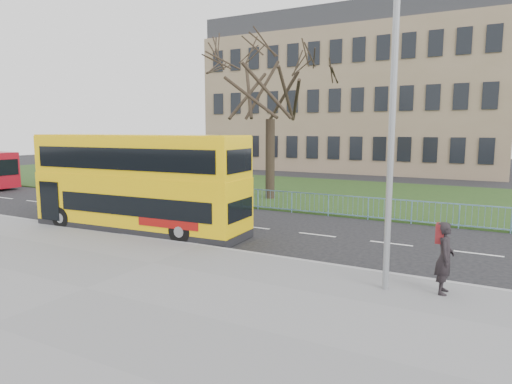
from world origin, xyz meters
TOP-DOWN VIEW (x-y plane):
  - ground at (0.00, 0.00)m, footprint 120.00×120.00m
  - pavement at (0.00, -6.75)m, footprint 80.00×10.50m
  - kerb at (0.00, -1.55)m, footprint 80.00×0.20m
  - grass_verge at (0.00, 14.30)m, footprint 80.00×15.40m
  - guard_railing at (0.00, 6.60)m, footprint 40.00×0.12m
  - bare_tree at (-3.00, 10.00)m, footprint 8.06×8.06m
  - civic_building at (-5.00, 35.00)m, footprint 30.00×15.00m
  - yellow_bus at (-3.87, -0.51)m, footprint 9.74×2.83m
  - pedestrian at (8.41, -2.56)m, footprint 0.48×0.71m
  - street_lamp at (6.92, -2.93)m, footprint 1.75×0.42m

SIDE VIEW (x-z plane):
  - ground at x=0.00m, z-range 0.00..0.00m
  - grass_verge at x=0.00m, z-range 0.00..0.08m
  - pavement at x=0.00m, z-range 0.00..0.12m
  - kerb at x=0.00m, z-range 0.00..0.14m
  - guard_railing at x=0.00m, z-range 0.00..1.10m
  - pedestrian at x=8.41m, z-range 0.12..1.99m
  - yellow_bus at x=-3.87m, z-range 0.15..4.18m
  - street_lamp at x=6.92m, z-range 0.52..8.79m
  - bare_tree at x=-3.00m, z-range 0.08..11.60m
  - civic_building at x=-5.00m, z-range 0.00..14.00m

